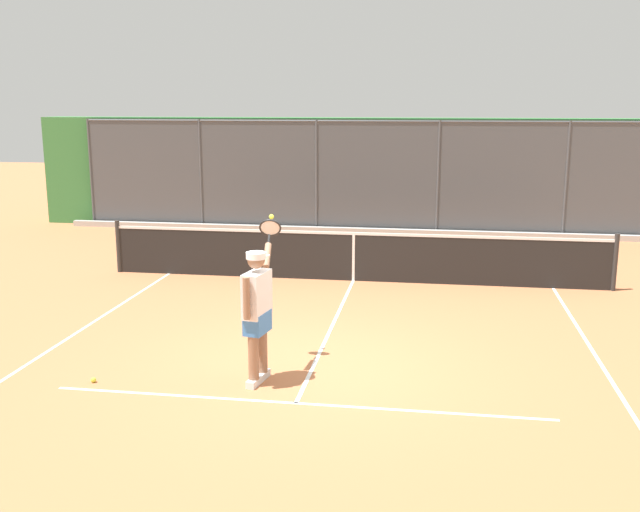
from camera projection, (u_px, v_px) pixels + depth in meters
ground_plane at (313, 367)px, 9.48m from camera, size 60.00×60.00×0.00m
court_line_markings at (293, 409)px, 8.14m from camera, size 7.58×10.82×0.01m
fence_backdrop at (378, 175)px, 19.51m from camera, size 18.98×1.37×3.01m
tennis_net at (354, 256)px, 13.95m from camera, size 9.74×0.09×1.07m
tennis_player at (257, 306)px, 8.77m from camera, size 0.33×1.41×1.95m
tennis_ball_mid_court at (94, 380)px, 8.93m from camera, size 0.07×0.07×0.07m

